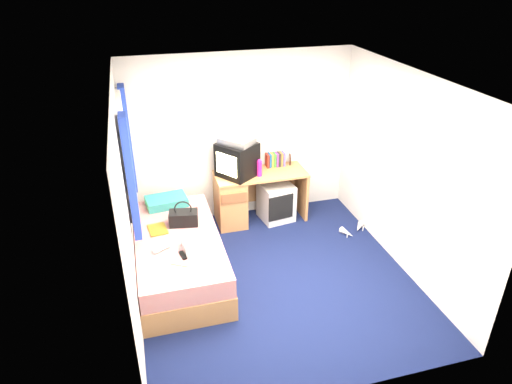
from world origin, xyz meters
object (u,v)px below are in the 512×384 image
object	(u,v)px
remote_control	(183,255)
picture_frame	(290,159)
pink_water_bottle	(259,169)
white_heels	(353,230)
bed	(179,255)
magazine	(158,229)
water_bottle	(162,247)
colour_swatch_fan	(181,264)
pillow	(167,201)
vcr	(237,141)
handbag	(184,217)
towel	(198,244)
desk	(242,196)
crt_tv	(237,160)
aerosol_can	(252,165)
storage_cube	(276,202)

from	to	relation	value
remote_control	picture_frame	bearing A→B (deg)	30.89
pink_water_bottle	white_heels	bearing A→B (deg)	-27.65
bed	magazine	size ratio (longest dim) A/B	7.14
water_bottle	bed	bearing A→B (deg)	50.57
bed	magazine	world-z (taller)	magazine
water_bottle	colour_swatch_fan	bearing A→B (deg)	-62.21
bed	picture_frame	bearing A→B (deg)	33.39
pillow	vcr	bearing A→B (deg)	12.53
handbag	magazine	distance (m)	0.34
towel	water_bottle	xyz separation A→B (m)	(-0.40, 0.06, -0.02)
bed	vcr	xyz separation A→B (m)	(0.98, 1.02, 1.00)
bed	pillow	bearing A→B (deg)	92.99
desk	picture_frame	bearing A→B (deg)	12.91
desk	vcr	distance (m)	0.86
crt_tv	colour_swatch_fan	bearing A→B (deg)	-68.79
magazine	handbag	bearing A→B (deg)	8.74
handbag	magazine	bearing A→B (deg)	-161.13
white_heels	desk	bearing A→B (deg)	152.84
handbag	white_heels	size ratio (longest dim) A/B	0.90
vcr	aerosol_can	world-z (taller)	vcr
bed	picture_frame	world-z (taller)	picture_frame
water_bottle	white_heels	bearing A→B (deg)	11.14
vcr	handbag	world-z (taller)	vcr
magazine	crt_tv	bearing A→B (deg)	34.67
storage_cube	desk	bearing A→B (deg)	164.01
desk	storage_cube	distance (m)	0.52
picture_frame	desk	bearing A→B (deg)	-152.01
pillow	water_bottle	size ratio (longest dim) A/B	2.62
picture_frame	remote_control	bearing A→B (deg)	-122.99
bed	remote_control	size ratio (longest dim) A/B	12.50
vcr	remote_control	bearing A→B (deg)	-75.66
picture_frame	colour_swatch_fan	world-z (taller)	picture_frame
aerosol_can	remote_control	bearing A→B (deg)	-128.10
water_bottle	remote_control	size ratio (longest dim) A/B	1.25
crt_tv	colour_swatch_fan	size ratio (longest dim) A/B	2.92
towel	aerosol_can	bearing A→B (deg)	54.33
aerosol_can	magazine	world-z (taller)	aerosol_can
bed	remote_control	bearing A→B (deg)	-87.71
aerosol_can	handbag	distance (m)	1.40
picture_frame	pink_water_bottle	distance (m)	0.62
pink_water_bottle	white_heels	distance (m)	1.59
storage_cube	crt_tv	world-z (taller)	crt_tv
storage_cube	crt_tv	size ratio (longest dim) A/B	0.87
pillow	pink_water_bottle	xyz separation A→B (m)	(1.31, 0.12, 0.26)
picture_frame	towel	bearing A→B (deg)	-122.05
towel	vcr	bearing A→B (deg)	59.52
crt_tv	towel	bearing A→B (deg)	-66.88
colour_swatch_fan	water_bottle	bearing A→B (deg)	117.79
towel	magazine	xyz separation A→B (m)	(-0.41, 0.50, -0.05)
storage_cube	magazine	size ratio (longest dim) A/B	1.99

